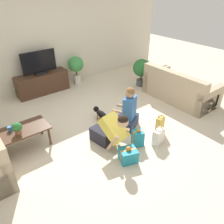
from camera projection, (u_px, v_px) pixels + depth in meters
ground_plane at (101, 126)px, 4.76m from camera, size 16.00×16.00×0.00m
wall_back at (42, 43)px, 5.86m from camera, size 8.40×0.06×2.60m
sofa_right at (179, 89)px, 5.70m from camera, size 0.95×1.83×0.84m
coffee_table at (23, 131)px, 3.99m from camera, size 0.90×0.55×0.41m
tv_console at (43, 83)px, 6.05m from camera, size 1.41×0.40×0.57m
tv at (39, 64)px, 5.76m from camera, size 0.92×0.20×0.62m
potted_plant_back_right at (76, 66)px, 6.43m from camera, size 0.45×0.45×0.85m
potted_plant_corner_right at (142, 69)px, 6.37m from camera, size 0.51×0.51×0.80m
person_kneeling at (110, 131)px, 4.02m from camera, size 0.44×0.84×0.81m
person_sitting at (128, 113)px, 4.58m from camera, size 0.65×0.62×0.94m
dog at (100, 113)px, 4.87m from camera, size 0.14×0.54×0.28m
gift_box_a at (128, 155)px, 3.80m from camera, size 0.36×0.34×0.31m
gift_box_b at (138, 138)px, 4.16m from camera, size 0.25×0.26×0.37m
gift_bag_a at (158, 137)px, 4.19m from camera, size 0.26×0.18×0.34m
gift_bag_b at (160, 125)px, 4.46m from camera, size 0.20×0.14×0.40m
mug at (10, 129)px, 3.90m from camera, size 0.12×0.08×0.09m
tabletop_plant at (17, 128)px, 3.79m from camera, size 0.17×0.17×0.22m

